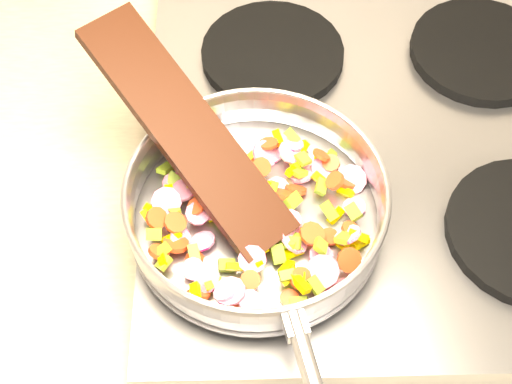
{
  "coord_description": "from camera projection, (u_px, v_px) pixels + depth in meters",
  "views": [
    {
      "loc": [
        -0.88,
        1.13,
        1.64
      ],
      "look_at": [
        -0.87,
        1.54,
        1.01
      ],
      "focal_mm": 50.0,
      "sensor_mm": 36.0,
      "label": 1
    }
  ],
  "objects": [
    {
      "name": "grate_br",
      "position": [
        482.0,
        51.0,
        0.95
      ],
      "size": [
        0.19,
        0.19,
        0.02
      ],
      "primitive_type": "cylinder",
      "color": "black",
      "rests_on": "cooktop"
    },
    {
      "name": "grate_bl",
      "position": [
        273.0,
        54.0,
        0.95
      ],
      "size": [
        0.19,
        0.19,
        0.02
      ],
      "primitive_type": "cylinder",
      "color": "black",
      "rests_on": "cooktop"
    },
    {
      "name": "saute_pan",
      "position": [
        257.0,
        205.0,
        0.77
      ],
      "size": [
        0.33,
        0.49,
        0.06
      ],
      "rotation": [
        0.0,
        0.0,
        0.23
      ],
      "color": "#9E9EA5",
      "rests_on": "grate_fl"
    },
    {
      "name": "wooden_spatula",
      "position": [
        186.0,
        129.0,
        0.77
      ],
      "size": [
        0.24,
        0.28,
        0.12
      ],
      "primitive_type": "cube",
      "rotation": [
        0.0,
        -0.34,
        2.24
      ],
      "color": "black",
      "rests_on": "saute_pan"
    },
    {
      "name": "grate_fl",
      "position": [
        281.0,
        236.0,
        0.79
      ],
      "size": [
        0.19,
        0.19,
        0.02
      ],
      "primitive_type": "cylinder",
      "color": "black",
      "rests_on": "cooktop"
    },
    {
      "name": "vegetable_heap",
      "position": [
        258.0,
        216.0,
        0.78
      ],
      "size": [
        0.25,
        0.25,
        0.05
      ],
      "color": "olive",
      "rests_on": "saute_pan"
    },
    {
      "name": "cooktop",
      "position": [
        387.0,
        149.0,
        0.9
      ],
      "size": [
        0.6,
        0.6,
        0.04
      ],
      "primitive_type": "cube",
      "color": "#939399",
      "rests_on": "counter_top"
    }
  ]
}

